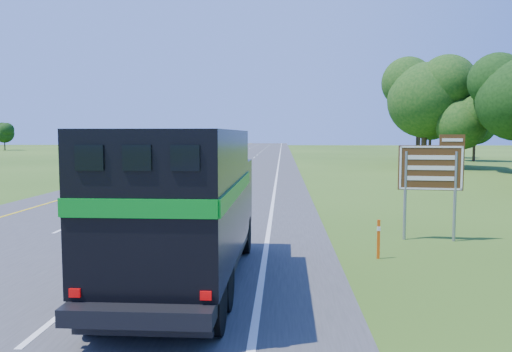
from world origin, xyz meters
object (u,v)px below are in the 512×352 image
Objects in this scene: white_suv at (166,164)px; far_car at (241,146)px; exit_sign at (432,172)px; horse_truck at (185,203)px.

white_suv is 1.43× the size of far_car.
exit_sign reaches higher than far_car.
horse_truck is at bearing -84.73° from far_car.
exit_sign is at bearing -57.79° from white_suv.
white_suv is (-7.98, 31.95, -1.03)m from horse_truck.
far_car is at bearing 105.21° from exit_sign.
horse_truck reaches higher than far_car.
white_suv is at bearing 125.83° from exit_sign.
white_suv is at bearing -89.75° from far_car.
horse_truck reaches higher than white_suv.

